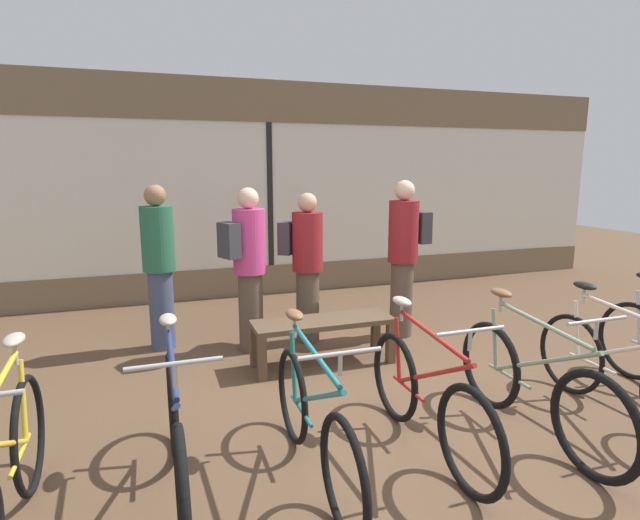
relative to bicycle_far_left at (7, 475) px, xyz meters
The scene contains 13 objects.
ground_plane 2.60m from the bicycle_far_left, 12.81° to the left, with size 24.00×24.00×0.00m, color brown.
shop_back_wall 5.50m from the bicycle_far_left, 62.11° to the left, with size 12.00×0.08×3.20m.
bicycle_far_left is the anchor object (origin of this frame).
bicycle_left 0.85m from the bicycle_far_left, ahead, with size 0.46×1.73×1.04m.
bicycle_center_left 1.67m from the bicycle_far_left, ahead, with size 0.46×1.68×1.02m.
bicycle_center 2.51m from the bicycle_far_left, ahead, with size 0.46×1.67×1.03m.
bicycle_center_right 3.34m from the bicycle_far_left, ahead, with size 0.46×1.74×1.04m.
bicycle_right 4.18m from the bicycle_far_left, ahead, with size 0.46×1.71×1.03m.
display_bench 2.93m from the bicycle_far_left, 37.11° to the left, with size 1.40×0.44×0.47m.
customer_near_rack 4.24m from the bicycle_far_left, 33.38° to the left, with size 0.50×0.36×1.81m.
customer_by_window 2.94m from the bicycle_far_left, 73.27° to the left, with size 0.47×0.47×1.77m.
customer_mid_floor 3.00m from the bicycle_far_left, 54.30° to the left, with size 0.56×0.45×1.75m.
customer_near_bench 3.48m from the bicycle_far_left, 46.22° to the left, with size 0.56×0.52×1.68m.
Camera 1 is at (-1.73, -3.28, 1.96)m, focal length 28.00 mm.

